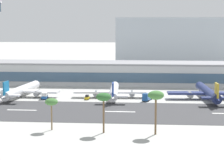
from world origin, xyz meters
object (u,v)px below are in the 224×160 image
Objects in this scene: airliner_gold_tail_gate_2 at (208,93)px; palm_tree_3 at (104,98)px; terminal_building at (121,73)px; service_fuel_truck_1 at (147,96)px; palm_tree_0 at (51,102)px; distant_hotel_block at (178,43)px; airliner_blue_tail_gate_0 at (21,91)px; palm_tree_1 at (156,96)px; airliner_navy_tail_gate_1 at (114,92)px; service_box_truck_2 at (45,95)px; service_baggage_tug_0 at (87,97)px.

palm_tree_3 is at bearing 144.41° from airliner_gold_tail_gate_2.
service_fuel_truck_1 is at bearing -74.05° from terminal_building.
palm_tree_3 is at bearing -88.85° from terminal_building.
distant_hotel_block is at bearing 75.65° from palm_tree_0.
terminal_building is 114.25m from palm_tree_0.
terminal_building is at bearing -36.95° from airliner_blue_tail_gate_0.
palm_tree_1 is at bearing -5.12° from palm_tree_0.
service_fuel_truck_1 is (-23.19, -152.13, -17.87)m from distant_hotel_block.
airliner_navy_tail_gate_1 is at bearing 91.85° from palm_tree_3.
palm_tree_0 is at bearing -150.77° from airliner_blue_tail_gate_0.
distant_hotel_block is 15.45× the size of service_box_truck_2.
service_baggage_tug_0 is at bearing 86.89° from palm_tree_0.
airliner_gold_tail_gate_2 is 55.56m from service_baggage_tug_0.
distant_hotel_block reaches higher than palm_tree_0.
service_baggage_tug_0 is (-11.72, -54.79, -5.33)m from terminal_building.
airliner_navy_tail_gate_1 is 66.38m from palm_tree_0.
airliner_blue_tail_gate_0 reaches higher than service_baggage_tug_0.
airliner_navy_tail_gate_1 is 13.40m from service_baggage_tug_0.
service_fuel_truck_1 is (27.44, -0.23, 0.98)m from service_baggage_tug_0.
palm_tree_3 is at bearing 178.73° from airliner_navy_tail_gate_1.
service_box_truck_2 is 0.60× the size of palm_tree_0.
service_box_truck_2 is at bearing -114.83° from distant_hotel_block.
airliner_navy_tail_gate_1 is 3.23× the size of palm_tree_1.
airliner_gold_tail_gate_2 reaches higher than service_box_truck_2.
palm_tree_0 is at bearing -13.33° from service_fuel_truck_1.
airliner_gold_tail_gate_2 is at bearing -94.38° from airliner_navy_tail_gate_1.
airliner_blue_tail_gate_0 is 3.36× the size of palm_tree_1.
airliner_navy_tail_gate_1 is 13.18× the size of service_baggage_tug_0.
terminal_building is 117.86m from palm_tree_1.
palm_tree_0 is (-3.18, -58.45, 8.00)m from service_baggage_tug_0.
airliner_blue_tail_gate_0 is 69.55m from palm_tree_0.
service_fuel_truck_1 is 47.14m from service_box_truck_2.
palm_tree_1 is (30.33, -61.46, 10.95)m from service_baggage_tug_0.
palm_tree_3 is at bearing -99.76° from distant_hotel_block.
service_baggage_tug_0 is at bearing 102.98° from palm_tree_3.
service_baggage_tug_0 is at bearing -93.40° from airliner_blue_tail_gate_0.
airliner_gold_tail_gate_2 is at bearing 57.92° from palm_tree_3.
airliner_gold_tail_gate_2 reaches higher than airliner_navy_tail_gate_1.
airliner_gold_tail_gate_2 is at bearing -48.82° from terminal_building.
terminal_building is 3.35× the size of airliner_blue_tail_gate_0.
terminal_building is 1.61× the size of distant_hotel_block.
airliner_gold_tail_gate_2 is at bearing -77.52° from service_baggage_tug_0.
airliner_blue_tail_gate_0 is 13.57m from service_box_truck_2.
palm_tree_0 is (-15.05, -64.37, 6.09)m from airliner_navy_tail_gate_1.
distant_hotel_block is at bearing -1.68° from airliner_gold_tail_gate_2.
terminal_building is at bearing -4.72° from service_baggage_tug_0.
service_fuel_truck_1 is at bearing -97.26° from service_box_truck_2.
distant_hotel_block is (38.92, 97.11, 13.52)m from terminal_building.
palm_tree_3 reaches higher than airliner_navy_tail_gate_1.
service_box_truck_2 is (-31.42, -54.91, -4.59)m from terminal_building.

